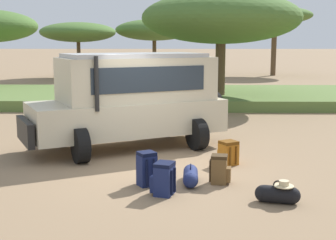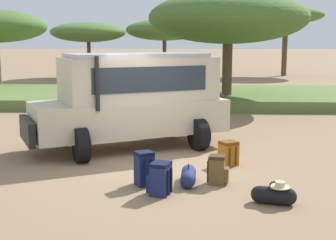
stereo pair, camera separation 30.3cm
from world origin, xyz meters
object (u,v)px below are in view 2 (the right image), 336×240
object	(u,v)px
backpack_cluster_center	(218,170)
backpack_beside_front_wheel	(228,153)
acacia_tree_right_mid	(228,18)
duffel_bag_low_black_case	(274,195)
safari_vehicle	(133,98)
acacia_tree_left_mid	(88,32)
acacia_tree_centre_back	(164,30)
backpack_near_rear_wheel	(160,179)
duffel_bag_soft_canvas	(188,176)
acacia_tree_far_right	(286,16)
backpack_outermost	(144,169)

from	to	relation	value
backpack_cluster_center	backpack_beside_front_wheel	bearing A→B (deg)	77.26
acacia_tree_right_mid	duffel_bag_low_black_case	bearing A→B (deg)	-90.77
safari_vehicle	acacia_tree_left_mid	bearing A→B (deg)	104.71
backpack_cluster_center	acacia_tree_centre_back	world-z (taller)	acacia_tree_centre_back
backpack_cluster_center	duffel_bag_low_black_case	world-z (taller)	backpack_cluster_center
backpack_cluster_center	duffel_bag_low_black_case	size ratio (longest dim) A/B	0.74
backpack_beside_front_wheel	acacia_tree_left_mid	world-z (taller)	acacia_tree_left_mid
backpack_near_rear_wheel	acacia_tree_left_mid	size ratio (longest dim) A/B	0.10
backpack_near_rear_wheel	duffel_bag_soft_canvas	world-z (taller)	backpack_near_rear_wheel
acacia_tree_left_mid	safari_vehicle	bearing A→B (deg)	-75.29
backpack_beside_front_wheel	acacia_tree_right_mid	size ratio (longest dim) A/B	0.08
backpack_cluster_center	acacia_tree_far_right	distance (m)	30.37
safari_vehicle	backpack_beside_front_wheel	xyz separation A→B (m)	(2.33, -1.69, -1.03)
safari_vehicle	acacia_tree_centre_back	world-z (taller)	acacia_tree_centre_back
backpack_outermost	acacia_tree_centre_back	xyz separation A→B (m)	(-1.16, 29.52, 3.30)
backpack_outermost	duffel_bag_soft_canvas	world-z (taller)	backpack_outermost
backpack_beside_front_wheel	acacia_tree_centre_back	xyz separation A→B (m)	(-2.90, 27.96, 3.36)
backpack_outermost	acacia_tree_left_mid	size ratio (longest dim) A/B	0.11
acacia_tree_far_right	duffel_bag_low_black_case	bearing A→B (deg)	-101.43
backpack_near_rear_wheel	backpack_beside_front_wheel	bearing A→B (deg)	56.60
backpack_outermost	duffel_bag_low_black_case	size ratio (longest dim) A/B	0.87
duffel_bag_low_black_case	acacia_tree_right_mid	world-z (taller)	acacia_tree_right_mid
safari_vehicle	backpack_outermost	size ratio (longest dim) A/B	8.06
acacia_tree_centre_back	backpack_cluster_center	bearing A→B (deg)	-84.98
acacia_tree_left_mid	acacia_tree_centre_back	world-z (taller)	acacia_tree_centre_back
backpack_near_rear_wheel	acacia_tree_left_mid	distance (m)	28.26
acacia_tree_centre_back	acacia_tree_far_right	size ratio (longest dim) A/B	1.07
safari_vehicle	acacia_tree_right_mid	distance (m)	9.20
duffel_bag_low_black_case	acacia_tree_centre_back	distance (m)	30.87
duffel_bag_low_black_case	acacia_tree_centre_back	bearing A→B (deg)	96.50
duffel_bag_soft_canvas	acacia_tree_centre_back	bearing A→B (deg)	93.92
safari_vehicle	acacia_tree_left_mid	size ratio (longest dim) A/B	0.88
acacia_tree_left_mid	acacia_tree_far_right	world-z (taller)	acacia_tree_far_right
backpack_outermost	safari_vehicle	bearing A→B (deg)	100.22
duffel_bag_soft_canvas	acacia_tree_left_mid	world-z (taller)	acacia_tree_left_mid
duffel_bag_low_black_case	acacia_tree_far_right	world-z (taller)	acacia_tree_far_right
backpack_outermost	acacia_tree_left_mid	bearing A→B (deg)	104.17
acacia_tree_left_mid	duffel_bag_soft_canvas	bearing A→B (deg)	-74.04
backpack_beside_front_wheel	acacia_tree_centre_back	bearing A→B (deg)	95.92
safari_vehicle	acacia_tree_left_mid	distance (m)	24.26
acacia_tree_left_mid	acacia_tree_centre_back	distance (m)	6.27
safari_vehicle	backpack_near_rear_wheel	distance (m)	4.05
backpack_beside_front_wheel	backpack_cluster_center	size ratio (longest dim) A/B	0.96
acacia_tree_left_mid	acacia_tree_right_mid	world-z (taller)	acacia_tree_right_mid
acacia_tree_centre_back	backpack_beside_front_wheel	bearing A→B (deg)	-84.08
backpack_near_rear_wheel	acacia_tree_centre_back	world-z (taller)	acacia_tree_centre_back
backpack_cluster_center	acacia_tree_left_mid	world-z (taller)	acacia_tree_left_mid
backpack_cluster_center	duffel_bag_low_black_case	xyz separation A→B (m)	(0.89, -1.11, -0.12)
safari_vehicle	acacia_tree_right_mid	bearing A→B (deg)	69.77
safari_vehicle	backpack_outermost	world-z (taller)	safari_vehicle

